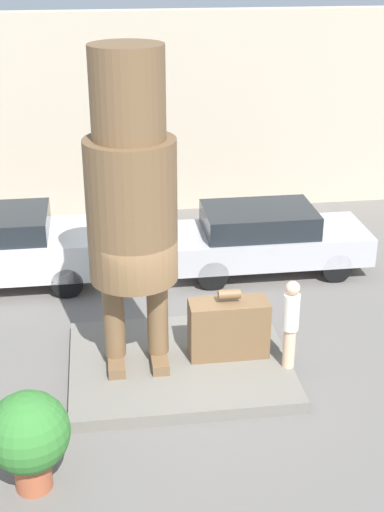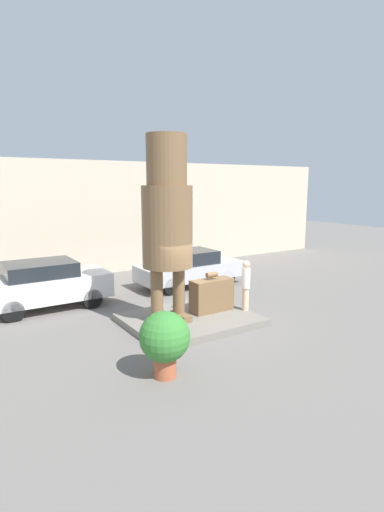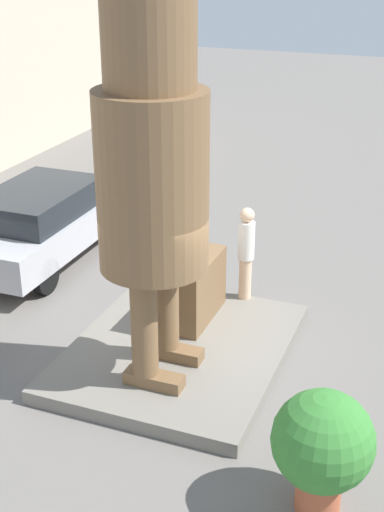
# 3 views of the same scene
# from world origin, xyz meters

# --- Properties ---
(ground_plane) EXTENTS (60.00, 60.00, 0.00)m
(ground_plane) POSITION_xyz_m (0.00, 0.00, 0.00)
(ground_plane) COLOR slate
(pedestal) EXTENTS (3.75, 3.03, 0.21)m
(pedestal) POSITION_xyz_m (0.00, 0.00, 0.10)
(pedestal) COLOR slate
(pedestal) RESTS_ON ground_plane
(building_backdrop) EXTENTS (28.00, 0.60, 5.19)m
(building_backdrop) POSITION_xyz_m (0.00, 8.14, 2.60)
(building_backdrop) COLOR beige
(building_backdrop) RESTS_ON ground_plane
(statue_figure) EXTENTS (1.43, 1.43, 5.28)m
(statue_figure) POSITION_xyz_m (-0.72, 0.05, 3.29)
(statue_figure) COLOR brown
(statue_figure) RESTS_ON pedestal
(giant_suitcase) EXTENTS (1.36, 0.55, 1.25)m
(giant_suitcase) POSITION_xyz_m (0.86, 0.08, 0.72)
(giant_suitcase) COLOR brown
(giant_suitcase) RESTS_ON pedestal
(tourist) EXTENTS (0.27, 0.27, 1.60)m
(tourist) POSITION_xyz_m (1.80, -0.45, 1.08)
(tourist) COLOR beige
(tourist) RESTS_ON pedestal
(parked_car_white) EXTENTS (4.01, 1.89, 1.60)m
(parked_car_white) POSITION_xyz_m (-3.26, 3.88, 0.85)
(parked_car_white) COLOR silver
(parked_car_white) RESTS_ON ground_plane
(parked_car_silver) EXTENTS (4.37, 1.75, 1.47)m
(parked_car_silver) POSITION_xyz_m (2.36, 3.76, 0.79)
(parked_car_silver) COLOR #B7B7BC
(parked_car_silver) RESTS_ON ground_plane
(planter_pot) EXTENTS (1.11, 1.11, 1.47)m
(planter_pot) POSITION_xyz_m (-2.31, -2.58, 0.87)
(planter_pot) COLOR #AD5638
(planter_pot) RESTS_ON ground_plane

